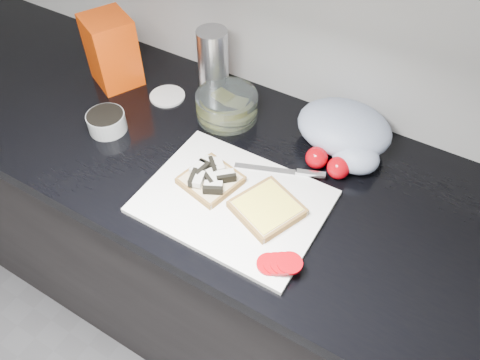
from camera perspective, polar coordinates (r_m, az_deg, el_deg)
name	(u,v)px	position (r m, az deg, el deg)	size (l,w,h in m)	color
base_cabinet	(225,257)	(1.54, -1.84, -9.35)	(3.50, 0.60, 0.86)	black
countertop	(221,160)	(1.18, -2.37, 2.48)	(3.50, 0.64, 0.04)	black
cutting_board	(233,201)	(1.06, -0.84, -2.64)	(0.40, 0.30, 0.01)	white
bread_left	(211,178)	(1.08, -3.58, 0.19)	(0.15, 0.15, 0.04)	beige
bread_right	(267,208)	(1.03, 3.32, -3.48)	(0.17, 0.17, 0.02)	beige
tomato_slices	(279,264)	(0.95, 4.82, -10.12)	(0.10, 0.08, 0.02)	#B1040C
knife	(291,172)	(1.11, 6.26, 1.03)	(0.21, 0.09, 0.01)	silver
seed_tub	(106,121)	(1.26, -15.96, 6.91)	(0.10, 0.10, 0.05)	#969B9B
tub_lid	(167,96)	(1.35, -8.84, 10.06)	(0.10, 0.10, 0.01)	silver
glass_bowl	(227,106)	(1.25, -1.61, 9.05)	(0.16, 0.16, 0.07)	silver
bread_bag	(112,51)	(1.39, -15.36, 14.96)	(0.13, 0.12, 0.20)	red
steel_canister	(213,64)	(1.30, -3.29, 13.94)	(0.08, 0.08, 0.20)	#B4B4B9
grocery_bag	(346,132)	(1.18, 12.75, 5.76)	(0.24, 0.21, 0.10)	#9DAEC2
whole_tomatoes	(327,163)	(1.13, 10.61, 2.08)	(0.11, 0.06, 0.05)	#B1040C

